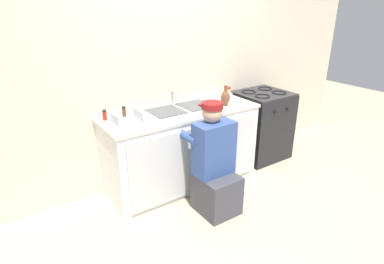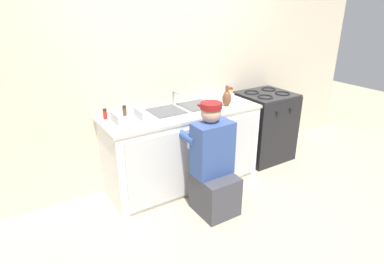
{
  "view_description": "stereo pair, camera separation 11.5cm",
  "coord_description": "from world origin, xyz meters",
  "px_view_note": "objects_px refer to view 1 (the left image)",
  "views": [
    {
      "loc": [
        -1.73,
        -2.45,
        1.95
      ],
      "look_at": [
        0.0,
        0.1,
        0.69
      ],
      "focal_mm": 30.0,
      "sensor_mm": 36.0,
      "label": 1
    },
    {
      "loc": [
        -1.64,
        -2.51,
        1.95
      ],
      "look_at": [
        0.0,
        0.1,
        0.69
      ],
      "focal_mm": 30.0,
      "sensor_mm": 36.0,
      "label": 2
    }
  ],
  "objects_px": {
    "sink_double_basin": "(181,109)",
    "vase_decorative": "(225,98)",
    "plumber_person": "(215,168)",
    "condiment_jar": "(227,92)",
    "stove_range": "(261,125)",
    "water_glass": "(230,97)",
    "dish_rack_tray": "(127,121)",
    "spice_bottle_pepper": "(124,112)",
    "spice_bottle_red": "(105,115)"
  },
  "relations": [
    {
      "from": "stove_range",
      "to": "vase_decorative",
      "type": "distance_m",
      "value": 0.89
    },
    {
      "from": "spice_bottle_pepper",
      "to": "dish_rack_tray",
      "type": "xyz_separation_m",
      "value": [
        -0.06,
        -0.22,
        -0.03
      ]
    },
    {
      "from": "stove_range",
      "to": "vase_decorative",
      "type": "xyz_separation_m",
      "value": [
        -0.72,
        -0.1,
        0.51
      ]
    },
    {
      "from": "condiment_jar",
      "to": "spice_bottle_red",
      "type": "bearing_deg",
      "value": 177.71
    },
    {
      "from": "stove_range",
      "to": "condiment_jar",
      "type": "relative_size",
      "value": 6.99
    },
    {
      "from": "vase_decorative",
      "to": "condiment_jar",
      "type": "bearing_deg",
      "value": 45.7
    },
    {
      "from": "water_glass",
      "to": "spice_bottle_red",
      "type": "relative_size",
      "value": 0.95
    },
    {
      "from": "condiment_jar",
      "to": "vase_decorative",
      "type": "height_order",
      "value": "vase_decorative"
    },
    {
      "from": "stove_range",
      "to": "condiment_jar",
      "type": "xyz_separation_m",
      "value": [
        -0.49,
        0.13,
        0.49
      ]
    },
    {
      "from": "vase_decorative",
      "to": "water_glass",
      "type": "bearing_deg",
      "value": 32.41
    },
    {
      "from": "stove_range",
      "to": "dish_rack_tray",
      "type": "xyz_separation_m",
      "value": [
        -1.87,
        -0.03,
        0.45
      ]
    },
    {
      "from": "sink_double_basin",
      "to": "spice_bottle_pepper",
      "type": "height_order",
      "value": "sink_double_basin"
    },
    {
      "from": "plumber_person",
      "to": "condiment_jar",
      "type": "height_order",
      "value": "plumber_person"
    },
    {
      "from": "spice_bottle_red",
      "to": "dish_rack_tray",
      "type": "relative_size",
      "value": 0.37
    },
    {
      "from": "plumber_person",
      "to": "water_glass",
      "type": "height_order",
      "value": "plumber_person"
    },
    {
      "from": "spice_bottle_pepper",
      "to": "water_glass",
      "type": "bearing_deg",
      "value": -9.12
    },
    {
      "from": "dish_rack_tray",
      "to": "water_glass",
      "type": "bearing_deg",
      "value": 0.83
    },
    {
      "from": "sink_double_basin",
      "to": "plumber_person",
      "type": "relative_size",
      "value": 0.72
    },
    {
      "from": "sink_double_basin",
      "to": "spice_bottle_red",
      "type": "relative_size",
      "value": 7.62
    },
    {
      "from": "vase_decorative",
      "to": "water_glass",
      "type": "height_order",
      "value": "vase_decorative"
    },
    {
      "from": "spice_bottle_pepper",
      "to": "water_glass",
      "type": "xyz_separation_m",
      "value": [
        1.23,
        -0.2,
        -0.0
      ]
    },
    {
      "from": "sink_double_basin",
      "to": "dish_rack_tray",
      "type": "relative_size",
      "value": 2.86
    },
    {
      "from": "sink_double_basin",
      "to": "vase_decorative",
      "type": "bearing_deg",
      "value": -11.73
    },
    {
      "from": "vase_decorative",
      "to": "dish_rack_tray",
      "type": "height_order",
      "value": "vase_decorative"
    },
    {
      "from": "sink_double_basin",
      "to": "condiment_jar",
      "type": "height_order",
      "value": "sink_double_basin"
    },
    {
      "from": "spice_bottle_red",
      "to": "plumber_person",
      "type": "bearing_deg",
      "value": -46.81
    },
    {
      "from": "stove_range",
      "to": "dish_rack_tray",
      "type": "distance_m",
      "value": 1.92
    },
    {
      "from": "plumber_person",
      "to": "vase_decorative",
      "type": "xyz_separation_m",
      "value": [
        0.53,
        0.51,
        0.49
      ]
    },
    {
      "from": "plumber_person",
      "to": "water_glass",
      "type": "bearing_deg",
      "value": 41.59
    },
    {
      "from": "stove_range",
      "to": "vase_decorative",
      "type": "relative_size",
      "value": 3.89
    },
    {
      "from": "stove_range",
      "to": "spice_bottle_pepper",
      "type": "height_order",
      "value": "spice_bottle_pepper"
    },
    {
      "from": "plumber_person",
      "to": "spice_bottle_red",
      "type": "xyz_separation_m",
      "value": [
        -0.75,
        0.8,
        0.46
      ]
    },
    {
      "from": "plumber_person",
      "to": "spice_bottle_pepper",
      "type": "bearing_deg",
      "value": 124.74
    },
    {
      "from": "dish_rack_tray",
      "to": "vase_decorative",
      "type": "bearing_deg",
      "value": -3.68
    },
    {
      "from": "sink_double_basin",
      "to": "condiment_jar",
      "type": "bearing_deg",
      "value": 9.77
    },
    {
      "from": "water_glass",
      "to": "stove_range",
      "type": "bearing_deg",
      "value": 1.22
    },
    {
      "from": "stove_range",
      "to": "water_glass",
      "type": "xyz_separation_m",
      "value": [
        -0.58,
        -0.01,
        0.47
      ]
    },
    {
      "from": "plumber_person",
      "to": "dish_rack_tray",
      "type": "xyz_separation_m",
      "value": [
        -0.61,
        0.58,
        0.43
      ]
    },
    {
      "from": "plumber_person",
      "to": "spice_bottle_pepper",
      "type": "height_order",
      "value": "plumber_person"
    },
    {
      "from": "stove_range",
      "to": "plumber_person",
      "type": "bearing_deg",
      "value": -153.92
    },
    {
      "from": "sink_double_basin",
      "to": "spice_bottle_pepper",
      "type": "relative_size",
      "value": 7.62
    },
    {
      "from": "condiment_jar",
      "to": "spice_bottle_pepper",
      "type": "height_order",
      "value": "condiment_jar"
    },
    {
      "from": "spice_bottle_red",
      "to": "dish_rack_tray",
      "type": "bearing_deg",
      "value": -57.44
    },
    {
      "from": "stove_range",
      "to": "spice_bottle_red",
      "type": "relative_size",
      "value": 8.52
    },
    {
      "from": "water_glass",
      "to": "vase_decorative",
      "type": "bearing_deg",
      "value": -147.59
    },
    {
      "from": "spice_bottle_pepper",
      "to": "water_glass",
      "type": "height_order",
      "value": "spice_bottle_pepper"
    },
    {
      "from": "sink_double_basin",
      "to": "water_glass",
      "type": "xyz_separation_m",
      "value": [
        0.66,
        -0.01,
        0.03
      ]
    },
    {
      "from": "sink_double_basin",
      "to": "water_glass",
      "type": "bearing_deg",
      "value": -1.25
    },
    {
      "from": "dish_rack_tray",
      "to": "stove_range",
      "type": "bearing_deg",
      "value": 0.95
    },
    {
      "from": "spice_bottle_pepper",
      "to": "water_glass",
      "type": "distance_m",
      "value": 1.25
    }
  ]
}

